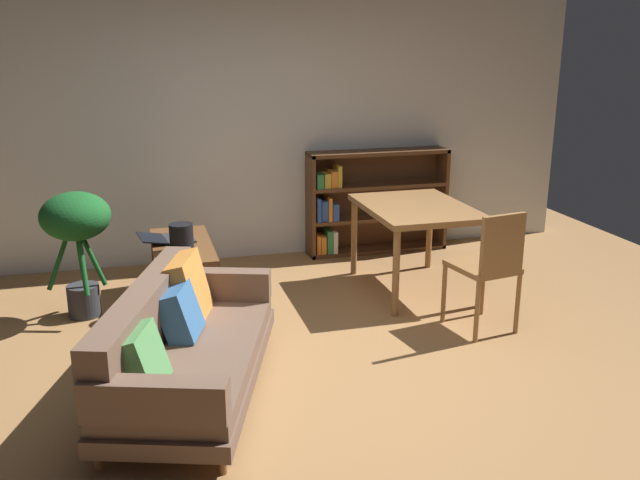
{
  "coord_description": "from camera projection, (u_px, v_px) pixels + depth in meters",
  "views": [
    {
      "loc": [
        -1.05,
        -3.94,
        2.12
      ],
      "look_at": [
        0.24,
        0.79,
        0.68
      ],
      "focal_mm": 38.63,
      "sensor_mm": 36.0,
      "label": 1
    }
  ],
  "objects": [
    {
      "name": "dining_chair_near",
      "position": [
        489.0,
        264.0,
        5.03
      ],
      "size": [
        0.48,
        0.51,
        0.93
      ],
      "color": "olive",
      "rests_on": "ground_plane"
    },
    {
      "name": "bookshelf",
      "position": [
        368.0,
        202.0,
        7.02
      ],
      "size": [
        1.44,
        0.29,
        1.04
      ],
      "color": "#56351E",
      "rests_on": "ground_plane"
    },
    {
      "name": "desk_speaker",
      "position": [
        182.0,
        238.0,
        5.39
      ],
      "size": [
        0.19,
        0.19,
        0.22
      ],
      "color": "black",
      "rests_on": "media_console"
    },
    {
      "name": "open_laptop",
      "position": [
        169.0,
        238.0,
        5.71
      ],
      "size": [
        0.48,
        0.4,
        0.06
      ],
      "color": "#333338",
      "rests_on": "media_console"
    },
    {
      "name": "ground_plane",
      "position": [
        316.0,
        375.0,
        4.51
      ],
      "size": [
        8.16,
        8.16,
        0.0
      ],
      "primitive_type": "plane",
      "color": "#9E7042"
    },
    {
      "name": "media_console",
      "position": [
        184.0,
        274.0,
        5.69
      ],
      "size": [
        0.48,
        1.08,
        0.51
      ],
      "color": "brown",
      "rests_on": "ground_plane"
    },
    {
      "name": "back_wall_panel",
      "position": [
        244.0,
        121.0,
        6.62
      ],
      "size": [
        6.8,
        0.1,
        2.7
      ],
      "primitive_type": "cube",
      "color": "silver",
      "rests_on": "ground_plane"
    },
    {
      "name": "potted_floor_plant",
      "position": [
        77.0,
        228.0,
        5.27
      ],
      "size": [
        0.53,
        0.53,
        1.0
      ],
      "color": "#333338",
      "rests_on": "ground_plane"
    },
    {
      "name": "fabric_couch",
      "position": [
        181.0,
        343.0,
        4.22
      ],
      "size": [
        1.29,
        1.95,
        0.73
      ],
      "color": "brown",
      "rests_on": "ground_plane"
    },
    {
      "name": "dining_table",
      "position": [
        416.0,
        215.0,
        5.86
      ],
      "size": [
        0.85,
        1.15,
        0.76
      ],
      "color": "olive",
      "rests_on": "ground_plane"
    }
  ]
}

